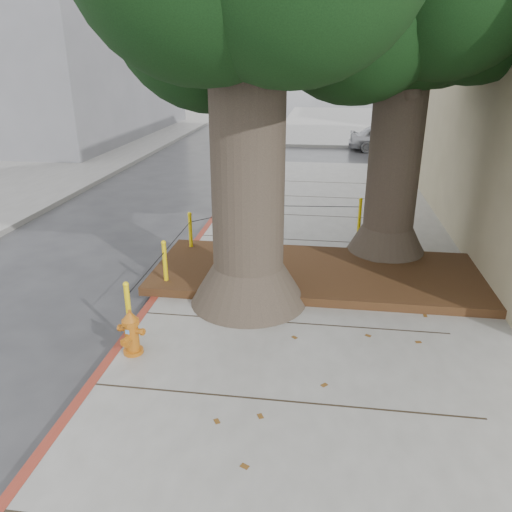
{
  "coord_description": "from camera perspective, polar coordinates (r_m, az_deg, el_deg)",
  "views": [
    {
      "loc": [
        0.93,
        -5.14,
        4.16
      ],
      "look_at": [
        -0.14,
        2.47,
        1.1
      ],
      "focal_mm": 35.0,
      "sensor_mm": 36.0,
      "label": 1
    }
  ],
  "objects": [
    {
      "name": "sidewalk_far",
      "position": [
        35.74,
        16.62,
        14.3
      ],
      "size": [
        16.0,
        20.0,
        0.15
      ],
      "primitive_type": "cube",
      "color": "slate",
      "rests_on": "ground"
    },
    {
      "name": "building_far_white",
      "position": [
        53.36,
        -12.87,
        24.84
      ],
      "size": [
        12.0,
        18.0,
        15.0
      ],
      "primitive_type": "cube",
      "color": "silver",
      "rests_on": "ground"
    },
    {
      "name": "ground",
      "position": [
        6.68,
        -1.87,
        -16.83
      ],
      "size": [
        140.0,
        140.0,
        0.0
      ],
      "primitive_type": "plane",
      "color": "#28282B",
      "rests_on": "ground"
    },
    {
      "name": "car_dark",
      "position": [
        27.63,
        -20.62,
        13.0
      ],
      "size": [
        1.83,
        4.22,
        1.21
      ],
      "primitive_type": "imported",
      "rotation": [
        0.0,
        0.0,
        0.03
      ],
      "color": "black",
      "rests_on": "ground"
    },
    {
      "name": "bollard_ring",
      "position": [
        10.3,
        -2.55,
        1.84
      ],
      "size": [
        3.79,
        5.39,
        0.95
      ],
      "color": "yellow",
      "rests_on": "sidewalk_main"
    },
    {
      "name": "fire_hydrant",
      "position": [
        7.47,
        -14.06,
        -8.47
      ],
      "size": [
        0.37,
        0.35,
        0.7
      ],
      "rotation": [
        0.0,
        0.0,
        -0.18
      ],
      "color": "#BD6213",
      "rests_on": "sidewalk_main"
    },
    {
      "name": "building_far_grey",
      "position": [
        31.53,
        -24.5,
        23.32
      ],
      "size": [
        12.0,
        16.0,
        12.0
      ],
      "primitive_type": "cube",
      "color": "slate",
      "rests_on": "ground"
    },
    {
      "name": "curb_red",
      "position": [
        9.15,
        -11.66,
        -5.3
      ],
      "size": [
        0.14,
        26.0,
        0.16
      ],
      "primitive_type": "cube",
      "color": "maroon",
      "rests_on": "ground"
    },
    {
      "name": "tree_far",
      "position": [
        10.64,
        19.07,
        25.29
      ],
      "size": [
        4.5,
        3.8,
        7.17
      ],
      "color": "#4C3F33",
      "rests_on": "sidewalk_main"
    },
    {
      "name": "car_silver",
      "position": [
        25.03,
        14.91,
        12.91
      ],
      "size": [
        3.76,
        1.66,
        1.26
      ],
      "primitive_type": "imported",
      "rotation": [
        0.0,
        0.0,
        1.52
      ],
      "color": "#A6A6AB",
      "rests_on": "ground"
    },
    {
      "name": "planter_bed",
      "position": [
        9.86,
        7.14,
        -1.96
      ],
      "size": [
        6.4,
        2.6,
        0.16
      ],
      "primitive_type": "cube",
      "color": "black",
      "rests_on": "sidewalk_main"
    }
  ]
}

